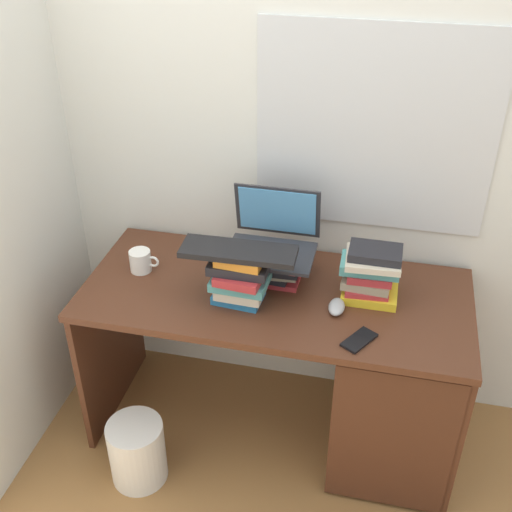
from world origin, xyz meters
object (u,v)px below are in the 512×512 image
at_px(keyboard, 239,251).
at_px(wastebasket, 137,451).
at_px(computer_mouse, 337,307).
at_px(cell_phone, 359,340).
at_px(desk, 367,376).
at_px(mug, 141,261).
at_px(laptop, 273,236).
at_px(book_stack_keyboard_riser, 240,277).
at_px(book_stack_side, 370,273).
at_px(book_stack_tall, 271,267).

relative_size(keyboard, wastebasket, 1.48).
bearing_deg(computer_mouse, cell_phone, -57.68).
relative_size(desk, keyboard, 3.57).
bearing_deg(mug, laptop, 12.07).
relative_size(laptop, keyboard, 0.81).
distance_m(book_stack_keyboard_riser, cell_phone, 0.49).
bearing_deg(computer_mouse, book_stack_side, 48.59).
relative_size(cell_phone, wastebasket, 0.48).
xyz_separation_m(book_stack_keyboard_riser, mug, (-0.44, 0.11, -0.06)).
distance_m(book_stack_side, cell_phone, 0.29).
height_order(laptop, wastebasket, laptop).
height_order(book_stack_side, mug, book_stack_side).
height_order(book_stack_keyboard_riser, laptop, laptop).
bearing_deg(keyboard, book_stack_tall, 61.79).
height_order(book_stack_side, cell_phone, book_stack_side).
bearing_deg(cell_phone, computer_mouse, 154.09).
distance_m(book_stack_tall, computer_mouse, 0.32).
xyz_separation_m(desk, keyboard, (-0.50, -0.07, 0.56)).
bearing_deg(book_stack_keyboard_riser, cell_phone, -16.29).
relative_size(book_stack_tall, book_stack_side, 1.12).
bearing_deg(cell_phone, book_stack_tall, 173.23).
bearing_deg(book_stack_tall, keyboard, -116.54).
distance_m(mug, cell_phone, 0.94).
bearing_deg(book_stack_tall, cell_phone, -38.54).
relative_size(computer_mouse, wastebasket, 0.37).
relative_size(laptop, wastebasket, 1.20).
bearing_deg(book_stack_tall, laptop, 93.33).
distance_m(book_stack_tall, book_stack_side, 0.39).
distance_m(computer_mouse, wastebasket, 1.00).
height_order(keyboard, computer_mouse, keyboard).
xyz_separation_m(book_stack_side, mug, (-0.91, -0.03, -0.06)).
distance_m(laptop, computer_mouse, 0.38).
xyz_separation_m(book_stack_keyboard_riser, book_stack_side, (0.47, 0.14, -0.00)).
height_order(desk, computer_mouse, computer_mouse).
height_order(book_stack_side, keyboard, keyboard).
bearing_deg(computer_mouse, book_stack_keyboard_riser, -176.73).
bearing_deg(cell_phone, desk, 109.93).
distance_m(desk, book_stack_side, 0.45).
relative_size(book_stack_side, mug, 1.82).
height_order(desk, mug, mug).
bearing_deg(book_stack_keyboard_riser, keyboard, -133.79).
bearing_deg(book_stack_tall, desk, -13.84).
height_order(book_stack_keyboard_riser, wastebasket, book_stack_keyboard_riser).
bearing_deg(computer_mouse, mug, 173.54).
bearing_deg(desk, mug, 177.07).
bearing_deg(cell_phone, wastebasket, -137.03).
bearing_deg(book_stack_keyboard_riser, book_stack_tall, 63.85).
bearing_deg(laptop, keyboard, -109.85).
bearing_deg(wastebasket, keyboard, 39.33).
bearing_deg(book_stack_tall, wastebasket, -133.73).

